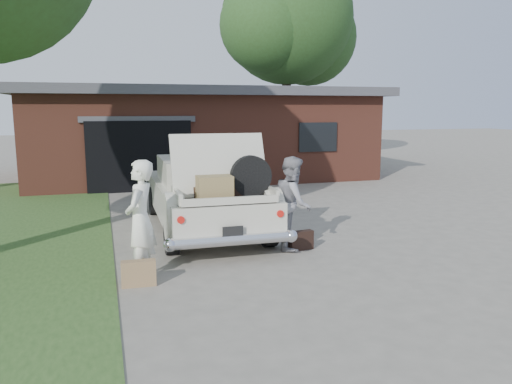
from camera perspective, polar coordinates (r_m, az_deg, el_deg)
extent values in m
plane|color=gray|center=(8.64, 1.18, -7.85)|extent=(90.00, 90.00, 0.00)
cube|color=brown|center=(19.68, -6.62, 6.35)|extent=(12.00, 7.00, 3.00)
cube|color=#4C4C51|center=(19.66, -6.71, 11.16)|extent=(12.80, 7.80, 0.30)
cube|color=black|center=(15.98, -13.16, 3.99)|extent=(3.20, 0.30, 2.20)
cube|color=#4C4C51|center=(15.84, -13.30, 8.11)|extent=(3.50, 0.12, 0.18)
cube|color=black|center=(17.35, 7.08, 6.25)|extent=(1.40, 0.08, 1.00)
cylinder|color=#38281E|center=(24.86, 3.48, 9.89)|extent=(0.44, 0.44, 5.46)
sphere|color=#295222|center=(25.22, 3.58, 19.23)|extent=(6.26, 6.26, 6.26)
sphere|color=#295222|center=(26.19, 6.08, 17.11)|extent=(4.70, 4.70, 4.70)
sphere|color=#295222|center=(24.00, 1.31, 18.56)|extent=(4.38, 4.38, 4.38)
cube|color=beige|center=(10.81, -5.99, -0.81)|extent=(2.04, 5.20, 0.67)
cube|color=beige|center=(11.03, -6.33, 2.51)|extent=(1.74, 2.09, 0.54)
cube|color=black|center=(11.99, -7.15, 2.96)|extent=(1.60, 0.11, 0.45)
cube|color=black|center=(10.07, -5.36, 1.74)|extent=(1.60, 0.11, 0.45)
cylinder|color=black|center=(9.05, -9.63, -4.93)|extent=(0.24, 0.69, 0.68)
cylinder|color=black|center=(9.42, 1.45, -4.22)|extent=(0.24, 0.69, 0.68)
cylinder|color=black|center=(12.47, -11.54, -0.99)|extent=(0.24, 0.69, 0.68)
cylinder|color=black|center=(12.74, -3.36, -0.59)|extent=(0.24, 0.69, 0.68)
cylinder|color=silver|center=(8.34, -2.68, -5.53)|extent=(2.12, 0.22, 0.19)
cylinder|color=#A5140F|center=(8.17, -8.62, -3.12)|extent=(0.13, 0.11, 0.12)
cylinder|color=#A5140F|center=(8.55, 2.71, -2.45)|extent=(0.13, 0.11, 0.12)
cube|color=black|center=(8.29, -2.66, -4.53)|extent=(0.35, 0.03, 0.18)
cube|color=black|center=(8.85, -3.74, -0.75)|extent=(1.62, 1.16, 0.04)
cube|color=beige|center=(8.70, -9.07, -0.34)|extent=(0.08, 1.14, 0.19)
cube|color=beige|center=(9.05, 1.37, 0.16)|extent=(0.08, 1.14, 0.19)
cube|color=beige|center=(8.30, -2.89, -1.00)|extent=(1.66, 0.09, 0.12)
cube|color=beige|center=(9.09, -4.24, 3.13)|extent=(1.74, 0.53, 1.11)
cube|color=#422C1C|center=(9.03, -5.48, 0.16)|extent=(0.58, 0.38, 0.18)
cube|color=#99804E|center=(8.60, -4.76, 0.48)|extent=(0.61, 0.40, 0.42)
cube|color=black|center=(8.94, -3.10, 0.16)|extent=(0.67, 0.44, 0.20)
cube|color=olive|center=(9.05, -4.14, 1.37)|extent=(0.52, 0.34, 0.18)
cylinder|color=black|center=(8.86, -0.60, 1.83)|extent=(0.74, 0.18, 0.74)
imported|color=white|center=(7.80, -13.08, -3.08)|extent=(0.66, 0.78, 1.82)
imported|color=gray|center=(9.23, 4.25, -1.23)|extent=(0.89, 1.00, 1.72)
cube|color=#9A764E|center=(7.60, -13.26, -9.04)|extent=(0.51, 0.18, 0.39)
cube|color=black|center=(9.26, 5.18, -5.53)|extent=(0.48, 0.21, 0.36)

